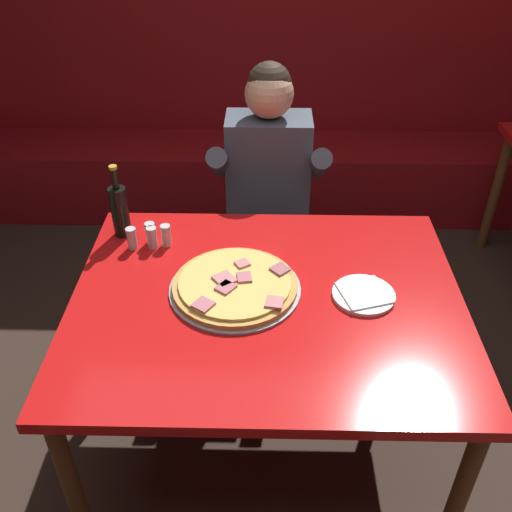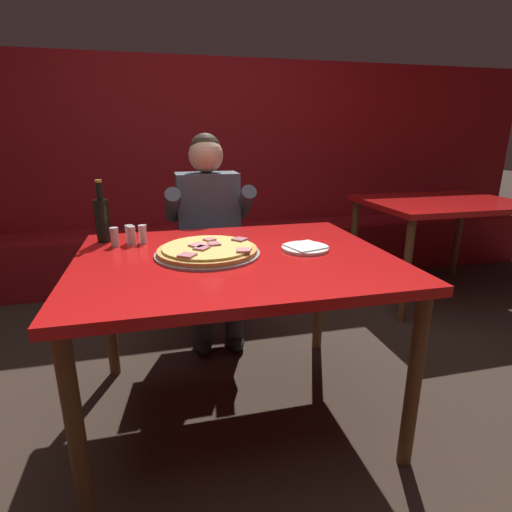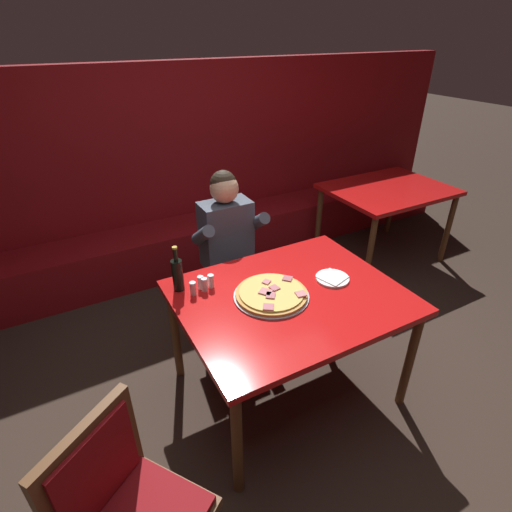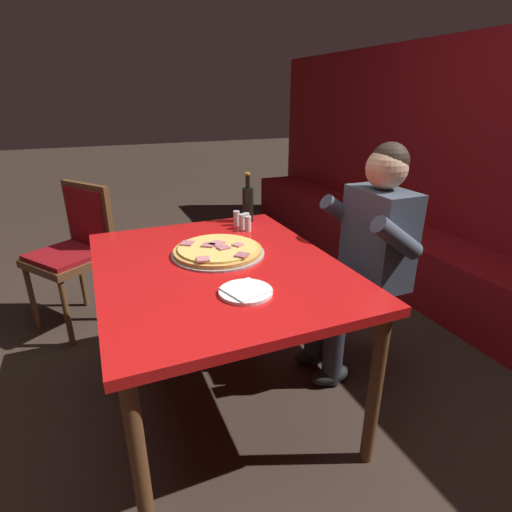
% 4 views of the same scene
% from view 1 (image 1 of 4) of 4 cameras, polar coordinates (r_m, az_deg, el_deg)
% --- Properties ---
extents(ground_plane, '(24.00, 24.00, 0.00)m').
position_cam_1_polar(ground_plane, '(2.48, 0.90, -18.05)').
color(ground_plane, '#33261E').
extents(booth_wall_panel, '(6.80, 0.16, 1.90)m').
position_cam_1_polar(booth_wall_panel, '(3.78, 1.34, 19.80)').
color(booth_wall_panel, maroon).
rests_on(booth_wall_panel, ground_plane).
extents(booth_bench, '(6.46, 0.48, 0.46)m').
position_cam_1_polar(booth_bench, '(3.76, 1.18, 7.82)').
color(booth_bench, maroon).
rests_on(booth_bench, ground_plane).
extents(main_dining_table, '(1.31, 1.05, 0.78)m').
position_cam_1_polar(main_dining_table, '(1.95, 1.09, -5.89)').
color(main_dining_table, brown).
rests_on(main_dining_table, ground_plane).
extents(pizza, '(0.45, 0.45, 0.05)m').
position_cam_1_polar(pizza, '(1.92, -2.11, -3.00)').
color(pizza, '#9E9EA3').
rests_on(pizza, main_dining_table).
extents(plate_white_paper, '(0.21, 0.21, 0.02)m').
position_cam_1_polar(plate_white_paper, '(1.94, 10.71, -3.81)').
color(plate_white_paper, white).
rests_on(plate_white_paper, main_dining_table).
extents(beer_bottle, '(0.07, 0.07, 0.29)m').
position_cam_1_polar(beer_bottle, '(2.21, -13.47, 4.55)').
color(beer_bottle, black).
rests_on(beer_bottle, main_dining_table).
extents(shaker_parmesan, '(0.04, 0.04, 0.09)m').
position_cam_1_polar(shaker_parmesan, '(2.16, -12.31, 1.64)').
color(shaker_parmesan, silver).
rests_on(shaker_parmesan, main_dining_table).
extents(shaker_red_pepper_flakes, '(0.04, 0.04, 0.09)m').
position_cam_1_polar(shaker_red_pepper_flakes, '(2.15, -8.98, 1.95)').
color(shaker_red_pepper_flakes, silver).
rests_on(shaker_red_pepper_flakes, main_dining_table).
extents(shaker_oregano, '(0.04, 0.04, 0.09)m').
position_cam_1_polar(shaker_oregano, '(2.17, -10.49, 2.17)').
color(shaker_oregano, silver).
rests_on(shaker_oregano, main_dining_table).
extents(shaker_black_pepper, '(0.04, 0.04, 0.09)m').
position_cam_1_polar(shaker_black_pepper, '(2.15, -10.33, 1.72)').
color(shaker_black_pepper, silver).
rests_on(shaker_black_pepper, main_dining_table).
extents(diner_seated_blue_shirt, '(0.53, 0.53, 1.27)m').
position_cam_1_polar(diner_seated_blue_shirt, '(2.61, 1.24, 6.20)').
color(diner_seated_blue_shirt, black).
rests_on(diner_seated_blue_shirt, ground_plane).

